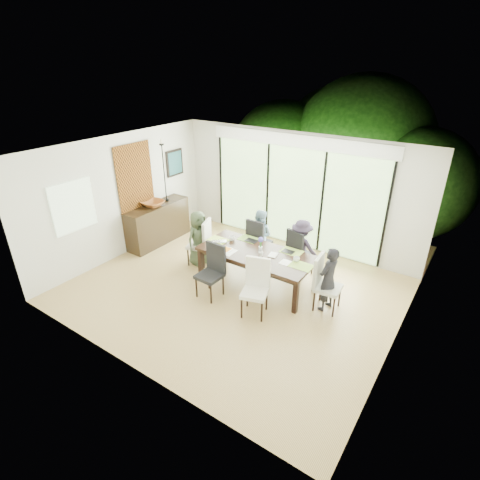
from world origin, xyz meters
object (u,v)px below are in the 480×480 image
Objects in this scene: chair_far_right at (301,251)px; cup_a at (232,238)px; cup_b at (261,254)px; person_right_end at (328,279)px; chair_near_right at (255,289)px; person_left_end at (199,238)px; cup_c at (296,259)px; laptop at (219,243)px; table_top at (257,253)px; bowl at (153,204)px; person_far_left at (259,236)px; chair_left_end at (198,242)px; vase at (260,249)px; chair_near_left at (209,272)px; person_far_right at (301,248)px; sideboard at (158,223)px; chair_far_left at (260,239)px; chair_right_end at (329,284)px.

cup_a is at bearing 46.54° from chair_far_right.
person_right_end is at bearing 4.30° from cup_b.
chair_near_right is 2.16m from person_left_end.
cup_a and cup_c have the same top height.
laptop is 0.29m from cup_a.
bowl is (-3.01, 0.18, 0.35)m from table_top.
person_far_left is (1.03, 0.83, 0.00)m from person_left_end.
cup_b is 0.81× the size of cup_c.
chair_left_end is at bearing 139.31° from chair_near_right.
vase is at bearing -176.19° from cup_c.
chair_near_left is at bearing -52.72° from person_right_end.
person_far_right is at bearing 107.30° from chair_far_right.
sideboard is at bearing 176.69° from cup_a.
chair_near_left is 0.85× the size of person_far_left.
chair_left_end is 0.85m from cup_a.
person_far_right is at bearing 8.74° from sideboard.
person_far_right is (1.05, 1.70, 0.09)m from chair_near_left.
chair_near_right is at bearing -18.21° from sideboard.
vase is (0.50, -0.80, 0.25)m from chair_far_left.
chair_right_end is 1.00× the size of chair_far_right.
laptop is at bearing 116.59° from chair_near_left.
person_far_left is 2.40× the size of bowl.
vase is at bearing -7.59° from cup_a.
vase is at bearing 98.89° from chair_near_right.
cup_a is at bearing 167.91° from table_top.
sideboard is (-2.51, 1.15, -0.04)m from chair_near_left.
chair_near_left is 2.16m from person_right_end.
person_far_right is at bearing 108.90° from cup_c.
chair_near_right is at bearing -16.72° from bowl.
chair_left_end reaches higher than cup_c.
chair_left_end and chair_far_left have the same top height.
chair_left_end and chair_far_right have the same top height.
cup_b is at bearing -37.25° from laptop.
person_left_end reaches higher than chair_far_left.
person_right_end reaches higher than cup_b.
person_far_left is at bearing 122.83° from cup_b.
chair_near_left is at bearing -119.89° from table_top.
person_right_end is (2.98, 0.00, 0.09)m from chair_left_end.
cup_c is (0.25, -0.75, 0.24)m from chair_far_right.
chair_far_right is 1.06m from cup_b.
table_top is 2.18× the size of chair_right_end.
chair_far_right is 1.26m from person_right_end.
person_right_end is (1.48, 0.00, -0.07)m from table_top.
table_top is 1.86× the size of person_far_left.
cup_c is (0.65, 0.20, 0.00)m from cup_b.
chair_left_end is at bearing 141.12° from chair_near_left.
laptop is (-1.40, -0.95, 0.20)m from chair_far_right.
chair_right_end is 1.27m from chair_far_right.
vase is 0.91m from laptop.
cup_a is at bearing 163.61° from cup_b.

